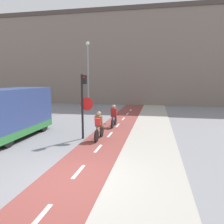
# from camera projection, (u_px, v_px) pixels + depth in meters

# --- Properties ---
(ground_plane) EXTENTS (120.00, 120.00, 0.00)m
(ground_plane) POSITION_uv_depth(u_px,v_px,m) (73.00, 179.00, 6.72)
(ground_plane) COLOR gray
(bike_lane) EXTENTS (2.12, 60.00, 0.02)m
(bike_lane) POSITION_uv_depth(u_px,v_px,m) (73.00, 178.00, 6.73)
(bike_lane) COLOR brown
(bike_lane) RESTS_ON ground_plane
(sidewalk_strip) EXTENTS (2.40, 60.00, 0.05)m
(sidewalk_strip) POSITION_uv_depth(u_px,v_px,m) (147.00, 185.00, 6.28)
(sidewalk_strip) COLOR #A8A399
(sidewalk_strip) RESTS_ON ground_plane
(building_row_background) EXTENTS (60.00, 5.20, 11.35)m
(building_row_background) POSITION_uv_depth(u_px,v_px,m) (138.00, 58.00, 27.73)
(building_row_background) COLOR slate
(building_row_background) RESTS_ON ground_plane
(traffic_light_pole) EXTENTS (0.67, 0.25, 3.30)m
(traffic_light_pole) POSITION_uv_depth(u_px,v_px,m) (84.00, 99.00, 11.02)
(traffic_light_pole) COLOR black
(traffic_light_pole) RESTS_ON ground_plane
(street_lamp_far) EXTENTS (0.36, 0.36, 6.57)m
(street_lamp_far) POSITION_uv_depth(u_px,v_px,m) (88.00, 69.00, 20.93)
(street_lamp_far) COLOR gray
(street_lamp_far) RESTS_ON ground_plane
(cyclist_near) EXTENTS (0.46, 1.67, 1.46)m
(cyclist_near) POSITION_uv_depth(u_px,v_px,m) (99.00, 126.00, 10.99)
(cyclist_near) COLOR black
(cyclist_near) RESTS_ON ground_plane
(cyclist_far) EXTENTS (0.46, 1.65, 1.44)m
(cyclist_far) POSITION_uv_depth(u_px,v_px,m) (114.00, 117.00, 14.05)
(cyclist_far) COLOR black
(cyclist_far) RESTS_ON ground_plane
(van) EXTENTS (1.99, 4.94, 2.57)m
(van) POSITION_uv_depth(u_px,v_px,m) (12.00, 114.00, 11.37)
(van) COLOR #334784
(van) RESTS_ON ground_plane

